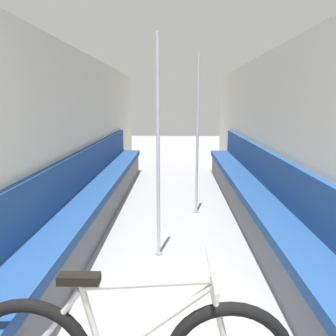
# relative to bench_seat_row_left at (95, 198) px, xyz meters

# --- Properties ---
(wall_left) EXTENTS (0.10, 10.50, 2.27)m
(wall_left) POSITION_rel_bench_seat_row_left_xyz_m (-0.24, -0.05, 0.81)
(wall_left) COLOR beige
(wall_left) RESTS_ON ground
(wall_right) EXTENTS (0.10, 10.50, 2.27)m
(wall_right) POSITION_rel_bench_seat_row_left_xyz_m (2.39, -0.05, 0.81)
(wall_right) COLOR beige
(wall_right) RESTS_ON ground
(bench_seat_row_left) EXTENTS (0.44, 6.54, 0.97)m
(bench_seat_row_left) POSITION_rel_bench_seat_row_left_xyz_m (0.00, 0.00, 0.00)
(bench_seat_row_left) COLOR #5B5B60
(bench_seat_row_left) RESTS_ON ground
(bench_seat_row_right) EXTENTS (0.44, 6.54, 0.97)m
(bench_seat_row_right) POSITION_rel_bench_seat_row_left_xyz_m (2.15, 0.00, 0.00)
(bench_seat_row_right) COLOR #5B5B60
(bench_seat_row_right) RESTS_ON ground
(grab_pole_near) EXTENTS (0.08, 0.08, 2.25)m
(grab_pole_near) POSITION_rel_bench_seat_row_left_xyz_m (0.91, -0.97, 0.77)
(grab_pole_near) COLOR gray
(grab_pole_near) RESTS_ON ground
(grab_pole_far) EXTENTS (0.08, 0.08, 2.25)m
(grab_pole_far) POSITION_rel_bench_seat_row_left_xyz_m (1.39, 0.39, 0.77)
(grab_pole_far) COLOR gray
(grab_pole_far) RESTS_ON ground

